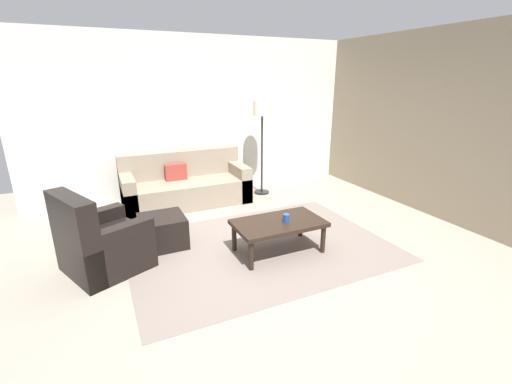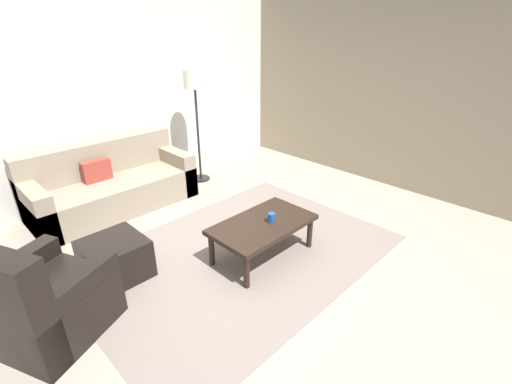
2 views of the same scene
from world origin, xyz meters
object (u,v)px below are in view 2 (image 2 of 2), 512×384
(ottoman, at_px, (115,259))
(cup, at_px, (271,218))
(coffee_table, at_px, (263,227))
(lamp_standing, at_px, (195,91))
(armchair_leather, at_px, (39,306))
(couch_main, at_px, (111,186))

(ottoman, relative_size, cup, 5.44)
(coffee_table, xyz_separation_m, lamp_standing, (0.83, 2.18, 1.05))
(ottoman, distance_m, lamp_standing, 2.80)
(armchair_leather, relative_size, lamp_standing, 0.62)
(coffee_table, bearing_deg, ottoman, 148.40)
(armchair_leather, height_order, cup, armchair_leather)
(couch_main, relative_size, coffee_table, 1.90)
(armchair_leather, bearing_deg, coffee_table, -12.50)
(ottoman, bearing_deg, lamp_standing, 33.63)
(coffee_table, bearing_deg, lamp_standing, 69.16)
(couch_main, xyz_separation_m, armchair_leather, (-1.43, -1.84, 0.01))
(ottoman, bearing_deg, armchair_leather, -156.24)
(couch_main, xyz_separation_m, lamp_standing, (1.43, -0.11, 1.11))
(couch_main, relative_size, cup, 20.33)
(cup, distance_m, lamp_standing, 2.55)
(ottoman, distance_m, cup, 1.61)
(coffee_table, xyz_separation_m, cup, (0.07, -0.06, 0.10))
(armchair_leather, distance_m, coffee_table, 2.08)
(cup, bearing_deg, couch_main, 105.89)
(couch_main, relative_size, lamp_standing, 1.22)
(armchair_leather, xyz_separation_m, lamp_standing, (2.86, 1.73, 1.10))
(couch_main, xyz_separation_m, ottoman, (-0.67, -1.51, -0.10))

